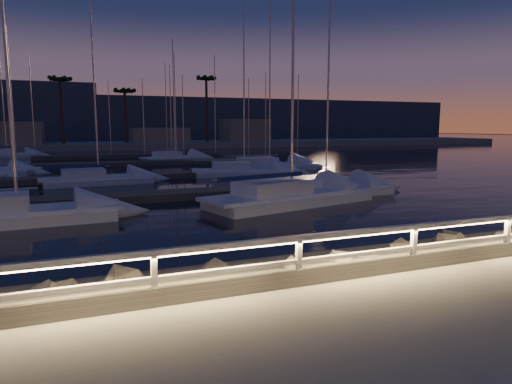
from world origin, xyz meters
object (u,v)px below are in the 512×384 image
Objects in this scene: sailboat_g at (96,178)px; sailboat_d at (322,188)px; sailboat_h at (241,171)px; sailboat_l at (267,165)px; sailboat_c at (287,195)px; guard_rail at (376,240)px; sailboat_k at (174,157)px; sailboat_n at (5,154)px; sailboat_b at (12,213)px.

sailboat_d is at bearing -44.61° from sailboat_g.
sailboat_h is 0.92× the size of sailboat_l.
sailboat_h is (2.34, 13.28, -0.07)m from sailboat_c.
guard_rail is at bearing -109.90° from sailboat_l.
sailboat_k is at bearing 59.28° from sailboat_g.
sailboat_l is 35.09m from sailboat_n.
sailboat_k is at bearing 84.71° from guard_rail.
sailboat_b is at bearing -95.14° from sailboat_n.
sailboat_c is 17.65m from sailboat_l.
sailboat_d reaches higher than sailboat_h.
sailboat_k is (-2.80, 27.87, 0.00)m from sailboat_d.
sailboat_d is at bearing 18.31° from sailboat_c.
sailboat_c is 1.25× the size of sailboat_n.
sailboat_h is 1.04× the size of sailboat_k.
sailboat_b is 19.69m from sailboat_h.
sailboat_n is (-14.17, 54.55, -0.94)m from guard_rail.
sailboat_b is 24.60m from sailboat_l.
sailboat_d is 1.08× the size of sailboat_n.
sailboat_l is at bearing 77.04° from sailboat_d.
sailboat_c is 14.65m from sailboat_g.
sailboat_d is at bearing -102.39° from sailboat_l.
sailboat_d is 1.01× the size of sailboat_h.
sailboat_g is at bearing 101.86° from guard_rail.
sailboat_g is at bearing 69.72° from sailboat_b.
sailboat_n is at bearing 129.17° from sailboat_k.
sailboat_d is (3.16, 2.03, -0.06)m from sailboat_c.
sailboat_h is at bearing 39.22° from sailboat_b.
guard_rail is 24.42m from sailboat_g.
sailboat_b is 0.99× the size of sailboat_d.
sailboat_d reaches higher than sailboat_b.
sailboat_l is at bearing 71.71° from guard_rail.
sailboat_d is 1.06× the size of sailboat_k.
sailboat_k is 0.89× the size of sailboat_l.
sailboat_h is at bearing -98.92° from sailboat_k.
sailboat_b is at bearing -111.56° from sailboat_g.
guard_rail is 15.55m from sailboat_d.
sailboat_h is (-0.81, 11.25, -0.00)m from sailboat_d.
sailboat_l is at bearing 55.96° from sailboat_c.
sailboat_k reaches higher than sailboat_n.
sailboat_h reaches higher than guard_rail.
sailboat_k is (8.89, 17.99, 0.01)m from sailboat_g.
sailboat_k is at bearing 64.06° from sailboat_b.
sailboat_h is (5.86, 25.26, -0.96)m from guard_rail.
sailboat_l is (5.58, -13.27, 0.01)m from sailboat_k.
sailboat_g is at bearing 137.65° from sailboat_d.
sailboat_l reaches higher than guard_rail.
sailboat_c is 1.08× the size of sailboat_l.
sailboat_b reaches higher than sailboat_k.
sailboat_b is at bearing 165.58° from sailboat_c.
sailboat_d is 15.30m from sailboat_g.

